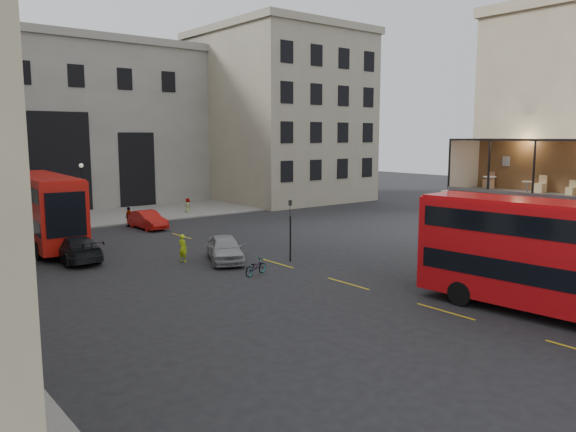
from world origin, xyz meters
TOP-DOWN VIEW (x-y plane):
  - ground at (0.00, 0.00)m, footprint 140.00×140.00m
  - host_frontage at (6.50, 0.00)m, footprint 3.00×11.00m
  - cafe_floor at (6.50, 0.00)m, footprint 3.00×10.00m
  - gateway at (-5.00, 47.99)m, footprint 35.00×10.60m
  - building_right at (20.00, 39.97)m, footprint 16.60×18.60m
  - pavement_far at (-6.00, 38.00)m, footprint 40.00×12.00m
  - traffic_light_near at (-1.00, 12.00)m, footprint 0.16×0.20m
  - street_lamp_b at (-6.00, 34.00)m, footprint 0.36×0.36m
  - bus_near at (0.90, -3.69)m, footprint 3.86×12.56m
  - bus_far at (-11.29, 26.41)m, footprint 3.75×12.68m
  - car_a at (-4.16, 14.46)m, footprint 3.76×5.15m
  - car_b at (-2.52, 28.89)m, footprint 1.75×4.60m
  - car_c at (-11.25, 20.38)m, footprint 2.35×5.46m
  - bicycle at (-4.64, 10.58)m, footprint 1.83×1.04m
  - cyclist at (-6.20, 16.04)m, footprint 0.60×0.73m
  - pedestrian_b at (-7.89, 30.88)m, footprint 1.22×1.30m
  - pedestrian_c at (-3.20, 31.03)m, footprint 1.03×0.90m
  - pedestrian_d at (4.65, 35.07)m, footprint 0.72×0.87m
  - pedestrian_e at (-15.74, 17.25)m, footprint 0.54×0.67m
  - cafe_table_mid at (5.83, 0.73)m, footprint 0.56×0.56m
  - cafe_table_far at (5.49, 2.72)m, footprint 0.69×0.69m
  - cafe_chair_b at (7.43, -0.80)m, footprint 0.40×0.40m
  - cafe_chair_c at (7.45, 0.83)m, footprint 0.51×0.51m
  - cafe_chair_d at (7.65, 4.07)m, footprint 0.56×0.56m

SIDE VIEW (x-z plane):
  - ground at x=0.00m, z-range 0.00..0.00m
  - pavement_far at x=-6.00m, z-range 0.00..0.12m
  - bicycle at x=-4.64m, z-range 0.00..0.91m
  - car_b at x=-2.52m, z-range 0.00..1.50m
  - pedestrian_d at x=4.65m, z-range 0.00..1.52m
  - car_c at x=-11.25m, z-range 0.00..1.57m
  - pedestrian_e at x=-15.74m, z-range 0.00..1.59m
  - car_a at x=-4.16m, z-range 0.00..1.63m
  - pedestrian_c at x=-3.20m, z-range 0.00..1.67m
  - cyclist at x=-6.20m, z-range 0.00..1.72m
  - pedestrian_b at x=-7.89m, z-range 0.00..1.76m
  - host_frontage at x=6.50m, z-range 0.00..4.50m
  - street_lamp_b at x=-6.00m, z-range -0.27..5.06m
  - traffic_light_near at x=-1.00m, z-range 0.52..4.32m
  - bus_near at x=0.90m, z-range 0.30..5.24m
  - bus_far at x=-11.29m, z-range 0.31..5.30m
  - cafe_floor at x=6.50m, z-range 4.50..4.60m
  - cafe_chair_b at x=7.43m, z-range 4.45..5.22m
  - cafe_chair_c at x=7.45m, z-range 4.42..5.36m
  - cafe_chair_d at x=7.65m, z-range 4.41..5.37m
  - cafe_table_mid at x=5.83m, z-range 4.71..5.42m
  - cafe_table_far at x=5.49m, z-range 4.74..5.60m
  - gateway at x=-5.00m, z-range 0.39..18.39m
  - building_right at x=20.00m, z-range 0.39..20.39m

